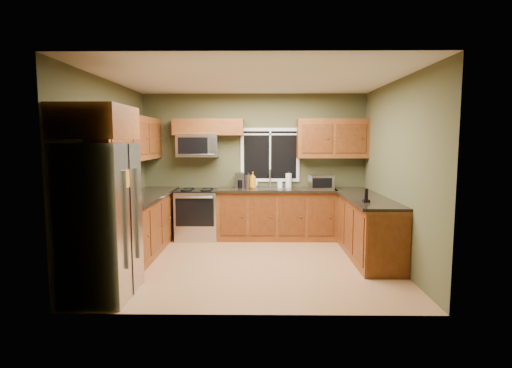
{
  "coord_description": "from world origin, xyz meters",
  "views": [
    {
      "loc": [
        0.13,
        -5.82,
        1.83
      ],
      "look_at": [
        0.05,
        0.35,
        1.15
      ],
      "focal_mm": 28.0,
      "sensor_mm": 36.0,
      "label": 1
    }
  ],
  "objects_px": {
    "coffee_maker": "(240,180)",
    "soap_bottle_b": "(280,183)",
    "cordless_phone": "(366,198)",
    "soap_bottle_c": "(254,183)",
    "kettle": "(248,180)",
    "microwave": "(198,146)",
    "toaster_oven": "(321,182)",
    "range": "(198,214)",
    "soap_bottle_a": "(253,180)",
    "paper_towel_roll": "(289,180)",
    "refrigerator": "(100,221)"
  },
  "relations": [
    {
      "from": "refrigerator",
      "to": "coffee_maker",
      "type": "bearing_deg",
      "value": 63.3
    },
    {
      "from": "refrigerator",
      "to": "soap_bottle_c",
      "type": "relative_size",
      "value": 10.26
    },
    {
      "from": "refrigerator",
      "to": "paper_towel_roll",
      "type": "relative_size",
      "value": 6.11
    },
    {
      "from": "soap_bottle_a",
      "to": "soap_bottle_b",
      "type": "relative_size",
      "value": 1.8
    },
    {
      "from": "range",
      "to": "paper_towel_roll",
      "type": "distance_m",
      "value": 1.82
    },
    {
      "from": "toaster_oven",
      "to": "soap_bottle_c",
      "type": "distance_m",
      "value": 1.26
    },
    {
      "from": "coffee_maker",
      "to": "cordless_phone",
      "type": "height_order",
      "value": "coffee_maker"
    },
    {
      "from": "refrigerator",
      "to": "microwave",
      "type": "height_order",
      "value": "microwave"
    },
    {
      "from": "soap_bottle_a",
      "to": "soap_bottle_c",
      "type": "relative_size",
      "value": 1.76
    },
    {
      "from": "coffee_maker",
      "to": "toaster_oven",
      "type": "bearing_deg",
      "value": -9.05
    },
    {
      "from": "kettle",
      "to": "soap_bottle_b",
      "type": "height_order",
      "value": "kettle"
    },
    {
      "from": "cordless_phone",
      "to": "soap_bottle_b",
      "type": "bearing_deg",
      "value": 123.64
    },
    {
      "from": "soap_bottle_c",
      "to": "coffee_maker",
      "type": "bearing_deg",
      "value": -166.89
    },
    {
      "from": "toaster_oven",
      "to": "kettle",
      "type": "xyz_separation_m",
      "value": [
        -1.33,
        0.25,
        0.01
      ]
    },
    {
      "from": "range",
      "to": "coffee_maker",
      "type": "height_order",
      "value": "coffee_maker"
    },
    {
      "from": "microwave",
      "to": "cordless_phone",
      "type": "relative_size",
      "value": 3.81
    },
    {
      "from": "coffee_maker",
      "to": "soap_bottle_b",
      "type": "bearing_deg",
      "value": -1.81
    },
    {
      "from": "refrigerator",
      "to": "range",
      "type": "distance_m",
      "value": 2.89
    },
    {
      "from": "refrigerator",
      "to": "coffee_maker",
      "type": "xyz_separation_m",
      "value": [
        1.48,
        2.94,
        0.17
      ]
    },
    {
      "from": "range",
      "to": "toaster_oven",
      "type": "xyz_separation_m",
      "value": [
        2.27,
        -0.07,
        0.6
      ]
    },
    {
      "from": "paper_towel_roll",
      "to": "soap_bottle_c",
      "type": "xyz_separation_m",
      "value": [
        -0.65,
        0.02,
        -0.05
      ]
    },
    {
      "from": "refrigerator",
      "to": "soap_bottle_c",
      "type": "height_order",
      "value": "refrigerator"
    },
    {
      "from": "microwave",
      "to": "cordless_phone",
      "type": "height_order",
      "value": "microwave"
    },
    {
      "from": "refrigerator",
      "to": "kettle",
      "type": "distance_m",
      "value": 3.37
    },
    {
      "from": "coffee_maker",
      "to": "soap_bottle_c",
      "type": "relative_size",
      "value": 1.63
    },
    {
      "from": "soap_bottle_a",
      "to": "soap_bottle_b",
      "type": "distance_m",
      "value": 0.52
    },
    {
      "from": "kettle",
      "to": "soap_bottle_a",
      "type": "bearing_deg",
      "value": -60.15
    },
    {
      "from": "refrigerator",
      "to": "paper_towel_roll",
      "type": "distance_m",
      "value": 3.82
    },
    {
      "from": "paper_towel_roll",
      "to": "soap_bottle_c",
      "type": "height_order",
      "value": "paper_towel_roll"
    },
    {
      "from": "microwave",
      "to": "soap_bottle_c",
      "type": "height_order",
      "value": "microwave"
    },
    {
      "from": "range",
      "to": "soap_bottle_b",
      "type": "height_order",
      "value": "soap_bottle_b"
    },
    {
      "from": "microwave",
      "to": "soap_bottle_b",
      "type": "relative_size",
      "value": 4.43
    },
    {
      "from": "soap_bottle_b",
      "to": "cordless_phone",
      "type": "relative_size",
      "value": 0.86
    },
    {
      "from": "soap_bottle_a",
      "to": "soap_bottle_c",
      "type": "height_order",
      "value": "soap_bottle_a"
    },
    {
      "from": "range",
      "to": "kettle",
      "type": "bearing_deg",
      "value": 10.85
    },
    {
      "from": "range",
      "to": "cordless_phone",
      "type": "height_order",
      "value": "cordless_phone"
    },
    {
      "from": "kettle",
      "to": "soap_bottle_c",
      "type": "distance_m",
      "value": 0.13
    },
    {
      "from": "toaster_oven",
      "to": "cordless_phone",
      "type": "distance_m",
      "value": 1.59
    },
    {
      "from": "refrigerator",
      "to": "toaster_oven",
      "type": "bearing_deg",
      "value": 42.43
    },
    {
      "from": "toaster_oven",
      "to": "paper_towel_roll",
      "type": "relative_size",
      "value": 1.55
    },
    {
      "from": "soap_bottle_a",
      "to": "cordless_phone",
      "type": "distance_m",
      "value": 2.33
    },
    {
      "from": "cordless_phone",
      "to": "paper_towel_roll",
      "type": "bearing_deg",
      "value": 118.72
    },
    {
      "from": "coffee_maker",
      "to": "soap_bottle_c",
      "type": "height_order",
      "value": "coffee_maker"
    },
    {
      "from": "range",
      "to": "kettle",
      "type": "xyz_separation_m",
      "value": [
        0.94,
        0.18,
        0.61
      ]
    },
    {
      "from": "range",
      "to": "soap_bottle_b",
      "type": "relative_size",
      "value": 5.47
    },
    {
      "from": "range",
      "to": "soap_bottle_a",
      "type": "relative_size",
      "value": 3.04
    },
    {
      "from": "refrigerator",
      "to": "cordless_phone",
      "type": "relative_size",
      "value": 9.03
    },
    {
      "from": "soap_bottle_c",
      "to": "kettle",
      "type": "bearing_deg",
      "value": -155.36
    },
    {
      "from": "coffee_maker",
      "to": "kettle",
      "type": "distance_m",
      "value": 0.15
    },
    {
      "from": "cordless_phone",
      "to": "toaster_oven",
      "type": "bearing_deg",
      "value": 105.4
    }
  ]
}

